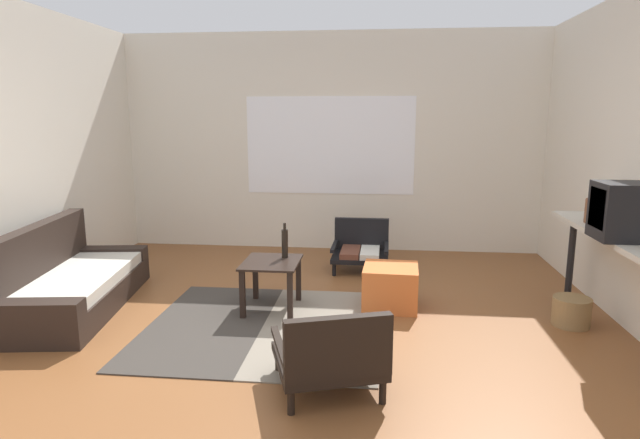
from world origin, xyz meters
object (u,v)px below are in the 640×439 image
(couch, at_px, (68,284))
(coffee_table, at_px, (272,272))
(crt_television, at_px, (635,211))
(armchair_by_window, at_px, (361,248))
(ottoman_orange, at_px, (390,287))
(armchair_striped_foreground, at_px, (330,354))
(clay_vase, at_px, (599,209))
(glass_bottle, at_px, (285,243))
(console_shelf, at_px, (614,244))
(wicker_basket, at_px, (571,311))

(couch, xyz_separation_m, coffee_table, (1.80, 0.17, 0.12))
(crt_television, bearing_deg, armchair_by_window, 135.16)
(ottoman_orange, bearing_deg, armchair_striped_foreground, -104.40)
(clay_vase, distance_m, glass_bottle, 2.61)
(console_shelf, distance_m, wicker_basket, 0.68)
(wicker_basket, bearing_deg, clay_vase, 33.41)
(armchair_by_window, height_order, ottoman_orange, armchair_by_window)
(coffee_table, relative_size, crt_television, 1.09)
(ottoman_orange, bearing_deg, clay_vase, -5.46)
(console_shelf, relative_size, glass_bottle, 5.59)
(couch, bearing_deg, glass_bottle, 9.06)
(coffee_table, xyz_separation_m, crt_television, (2.68, -0.56, 0.69))
(armchair_by_window, bearing_deg, crt_television, -44.84)
(armchair_by_window, height_order, console_shelf, console_shelf)
(coffee_table, bearing_deg, clay_vase, 0.58)
(armchair_by_window, relative_size, wicker_basket, 2.11)
(armchair_by_window, relative_size, glass_bottle, 2.00)
(armchair_by_window, distance_m, ottoman_orange, 1.22)
(couch, xyz_separation_m, wicker_basket, (4.29, 0.07, -0.11))
(console_shelf, bearing_deg, glass_bottle, 170.67)
(armchair_by_window, xyz_separation_m, console_shelf, (1.95, -1.65, 0.50))
(armchair_striped_foreground, height_order, clay_vase, clay_vase)
(crt_television, height_order, wicker_basket, crt_television)
(armchair_striped_foreground, height_order, glass_bottle, glass_bottle)
(console_shelf, distance_m, glass_bottle, 2.63)
(wicker_basket, bearing_deg, console_shelf, -46.57)
(couch, height_order, coffee_table, couch)
(armchair_by_window, bearing_deg, couch, -148.83)
(coffee_table, relative_size, clay_vase, 1.88)
(ottoman_orange, xyz_separation_m, clay_vase, (1.64, -0.16, 0.76))
(armchair_striped_foreground, relative_size, glass_bottle, 2.54)
(console_shelf, bearing_deg, couch, 178.43)
(coffee_table, distance_m, armchair_by_window, 1.56)
(armchair_striped_foreground, distance_m, crt_television, 2.33)
(glass_bottle, bearing_deg, console_shelf, -9.33)
(armchair_by_window, distance_m, glass_bottle, 1.43)
(ottoman_orange, relative_size, wicker_basket, 1.60)
(coffee_table, height_order, wicker_basket, coffee_table)
(coffee_table, xyz_separation_m, wicker_basket, (2.50, -0.09, -0.23))
(ottoman_orange, height_order, glass_bottle, glass_bottle)
(glass_bottle, bearing_deg, ottoman_orange, 2.88)
(couch, relative_size, armchair_striped_foreground, 2.38)
(coffee_table, xyz_separation_m, armchair_by_window, (0.74, 1.37, -0.10))
(coffee_table, distance_m, armchair_striped_foreground, 1.52)
(crt_television, distance_m, clay_vase, 0.60)
(console_shelf, distance_m, crt_television, 0.40)
(glass_bottle, height_order, wicker_basket, glass_bottle)
(crt_television, bearing_deg, wicker_basket, 110.98)
(couch, xyz_separation_m, clay_vase, (4.48, 0.19, 0.72))
(armchair_striped_foreground, distance_m, console_shelf, 2.37)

